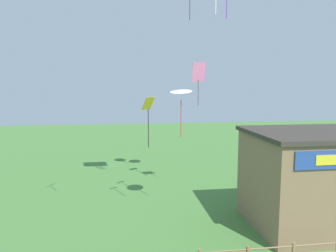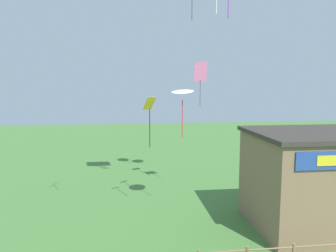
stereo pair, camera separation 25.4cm
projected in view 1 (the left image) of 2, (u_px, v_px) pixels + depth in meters
seaside_building at (324, 178)px, 18.90m from camera, size 8.62×6.04×5.55m
kite_white_delta at (181, 92)px, 19.84m from camera, size 1.82×1.82×3.03m
kite_yellow_diamond at (148, 111)px, 20.35m from camera, size 0.85×0.81×3.19m
kite_pink_diamond at (198, 75)px, 23.17m from camera, size 1.04×0.49×3.08m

